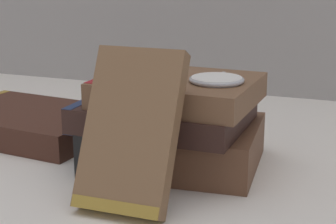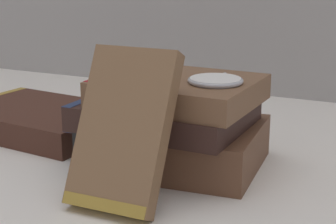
# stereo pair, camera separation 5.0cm
# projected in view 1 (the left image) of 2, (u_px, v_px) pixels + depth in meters

# --- Properties ---
(ground_plane) EXTENTS (3.00, 3.00, 0.00)m
(ground_plane) POSITION_uv_depth(u_px,v_px,m) (130.00, 161.00, 0.68)
(ground_plane) COLOR silver
(book_flat_bottom) EXTENTS (0.20, 0.17, 0.05)m
(book_flat_bottom) POSITION_uv_depth(u_px,v_px,m) (172.00, 143.00, 0.67)
(book_flat_bottom) COLOR brown
(book_flat_bottom) RESTS_ON ground_plane
(book_flat_middle) EXTENTS (0.19, 0.15, 0.03)m
(book_flat_middle) POSITION_uv_depth(u_px,v_px,m) (161.00, 112.00, 0.65)
(book_flat_middle) COLOR #331E19
(book_flat_middle) RESTS_ON book_flat_bottom
(book_flat_top) EXTENTS (0.18, 0.15, 0.03)m
(book_flat_top) POSITION_uv_depth(u_px,v_px,m) (176.00, 89.00, 0.64)
(book_flat_top) COLOR brown
(book_flat_top) RESTS_ON book_flat_middle
(book_side_left) EXTENTS (0.24, 0.18, 0.04)m
(book_side_left) POSITION_uv_depth(u_px,v_px,m) (25.00, 122.00, 0.78)
(book_side_left) COLOR #422319
(book_side_left) RESTS_ON ground_plane
(book_leaning_front) EXTENTS (0.09, 0.09, 0.15)m
(book_leaning_front) POSITION_uv_depth(u_px,v_px,m) (130.00, 136.00, 0.54)
(book_leaning_front) COLOR brown
(book_leaning_front) RESTS_ON ground_plane
(pocket_watch) EXTENTS (0.06, 0.06, 0.01)m
(pocket_watch) POSITION_uv_depth(u_px,v_px,m) (217.00, 80.00, 0.61)
(pocket_watch) COLOR white
(pocket_watch) RESTS_ON book_flat_top
(reading_glasses) EXTENTS (0.12, 0.08, 0.00)m
(reading_glasses) POSITION_uv_depth(u_px,v_px,m) (143.00, 126.00, 0.82)
(reading_glasses) COLOR #ADADB2
(reading_glasses) RESTS_ON ground_plane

